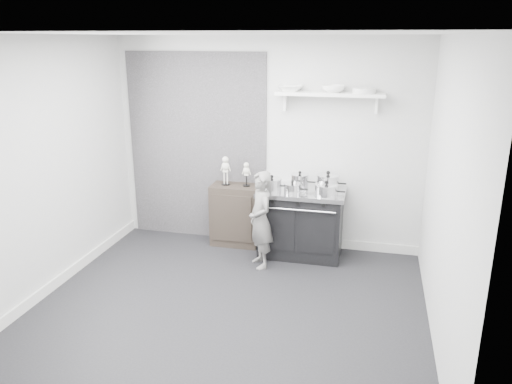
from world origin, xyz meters
TOP-DOWN VIEW (x-y plane):
  - ground at (0.00, 0.00)m, footprint 4.00×4.00m
  - room_shell at (-0.09, 0.15)m, footprint 4.02×3.62m
  - wall_shelf at (0.80, 1.68)m, footprint 1.30×0.26m
  - stove at (0.52, 1.48)m, footprint 1.07×0.67m
  - side_cabinet at (-0.37, 1.61)m, footprint 0.63×0.37m
  - child at (0.11, 1.02)m, footprint 0.47×0.52m
  - pot_front_left at (0.17, 1.35)m, footprint 0.33×0.25m
  - pot_back_left at (0.48, 1.58)m, footprint 0.31×0.23m
  - pot_back_right at (0.83, 1.58)m, footprint 0.37×0.29m
  - pot_front_right at (0.84, 1.31)m, footprint 0.36×0.28m
  - pot_front_center at (0.43, 1.35)m, footprint 0.30×0.21m
  - skeleton_full at (-0.50, 1.61)m, footprint 0.12×0.08m
  - skeleton_torso at (-0.22, 1.61)m, footprint 0.10×0.07m
  - bowl_large at (0.32, 1.67)m, footprint 0.30×0.30m
  - bowl_small at (0.84, 1.67)m, footprint 0.27×0.27m
  - plate_stack at (1.20, 1.67)m, footprint 0.28×0.28m

SIDE VIEW (x-z plane):
  - ground at x=0.00m, z-range 0.00..0.00m
  - side_cabinet at x=-0.37m, z-range 0.00..0.82m
  - stove at x=0.52m, z-range 0.00..0.86m
  - child at x=0.11m, z-range 0.00..1.18m
  - pot_front_center at x=0.43m, z-range 0.84..0.99m
  - pot_front_right at x=0.84m, z-range 0.84..1.02m
  - pot_front_left at x=0.17m, z-range 0.84..1.04m
  - pot_back_left at x=0.48m, z-range 0.84..1.05m
  - pot_back_right at x=0.83m, z-range 0.84..1.07m
  - skeleton_torso at x=-0.22m, z-range 0.82..1.18m
  - skeleton_full at x=-0.50m, z-range 0.82..1.25m
  - room_shell at x=-0.09m, z-range 0.28..2.99m
  - wall_shelf at x=0.80m, z-range 1.89..2.13m
  - plate_stack at x=1.20m, z-range 2.04..2.10m
  - bowl_large at x=0.32m, z-range 2.04..2.11m
  - bowl_small at x=0.84m, z-range 2.04..2.12m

